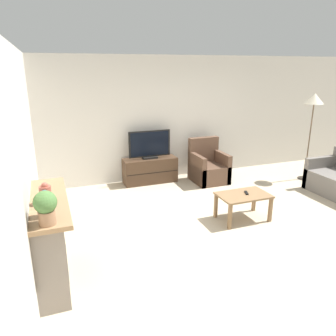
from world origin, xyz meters
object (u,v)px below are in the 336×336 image
(tv_stand, at_px, (150,170))
(floor_lamp, at_px, (314,103))
(mantel_vase_centre_left, at_px, (46,194))
(coffee_table, at_px, (243,198))
(tv, at_px, (150,146))
(remote, at_px, (246,193))
(armchair, at_px, (208,168))
(fireplace, at_px, (50,238))
(potted_plant, at_px, (46,206))
(mantel_vase_left, at_px, (46,204))

(tv_stand, relative_size, floor_lamp, 0.61)
(mantel_vase_centre_left, distance_m, coffee_table, 3.16)
(tv_stand, height_order, floor_lamp, floor_lamp)
(tv_stand, bearing_deg, tv, -90.00)
(remote, bearing_deg, coffee_table, -142.19)
(tv, distance_m, armchair, 1.40)
(tv, height_order, armchair, tv)
(fireplace, relative_size, potted_plant, 4.48)
(mantel_vase_centre_left, xyz_separation_m, tv, (2.13, 2.94, -0.28))
(potted_plant, height_order, armchair, potted_plant)
(potted_plant, distance_m, remote, 3.38)
(coffee_table, xyz_separation_m, remote, (0.06, 0.02, 0.08))
(tv, distance_m, coffee_table, 2.51)
(coffee_table, height_order, floor_lamp, floor_lamp)
(coffee_table, bearing_deg, floor_lamp, 27.36)
(armchair, bearing_deg, fireplace, -144.03)
(mantel_vase_centre_left, relative_size, potted_plant, 0.72)
(mantel_vase_centre_left, height_order, potted_plant, potted_plant)
(armchair, bearing_deg, tv_stand, 163.42)
(armchair, bearing_deg, floor_lamp, -16.90)
(coffee_table, bearing_deg, mantel_vase_centre_left, -168.23)
(fireplace, height_order, floor_lamp, floor_lamp)
(mantel_vase_centre_left, height_order, armchair, mantel_vase_centre_left)
(coffee_table, bearing_deg, armchair, 79.68)
(fireplace, relative_size, mantel_vase_centre_left, 6.19)
(tv, bearing_deg, potted_plant, -121.46)
(potted_plant, height_order, tv_stand, potted_plant)
(mantel_vase_centre_left, xyz_separation_m, remote, (3.08, 0.65, -0.65))
(tv_stand, xyz_separation_m, tv, (-0.00, -0.00, 0.56))
(mantel_vase_left, relative_size, remote, 1.85)
(armchair, xyz_separation_m, remote, (-0.29, -1.92, 0.16))
(tv, relative_size, floor_lamp, 0.48)
(mantel_vase_centre_left, relative_size, floor_lamp, 0.13)
(fireplace, distance_m, mantel_vase_left, 0.77)
(mantel_vase_left, relative_size, tv_stand, 0.24)
(fireplace, distance_m, potted_plant, 0.95)
(mantel_vase_centre_left, xyz_separation_m, potted_plant, (0.00, -0.54, 0.08))
(fireplace, bearing_deg, armchair, 35.97)
(remote, bearing_deg, tv, 133.05)
(fireplace, height_order, mantel_vase_left, mantel_vase_left)
(fireplace, xyz_separation_m, tv, (2.14, 2.82, 0.32))
(mantel_vase_centre_left, relative_size, tv_stand, 0.21)
(mantel_vase_centre_left, bearing_deg, coffee_table, 11.77)
(tv, distance_m, floor_lamp, 3.64)
(potted_plant, height_order, tv, potted_plant)
(tv_stand, xyz_separation_m, coffee_table, (0.89, -2.31, 0.11))
(tv, bearing_deg, mantel_vase_left, -122.93)
(floor_lamp, bearing_deg, remote, -152.40)
(mantel_vase_left, xyz_separation_m, armchair, (3.36, 2.91, -0.83))
(tv_stand, xyz_separation_m, remote, (0.95, -2.29, 0.19))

